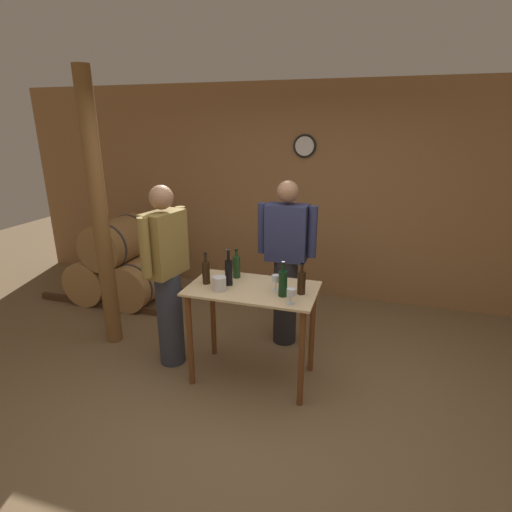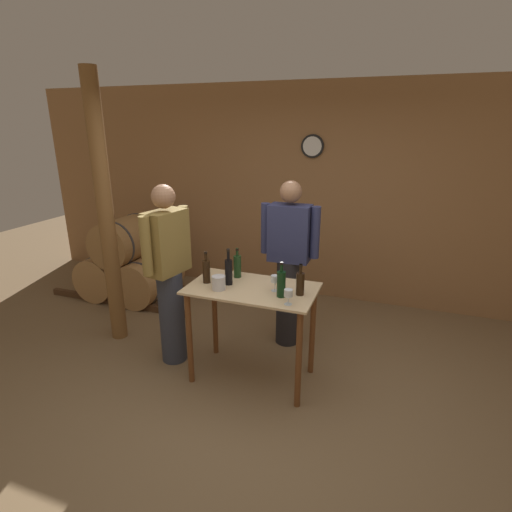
# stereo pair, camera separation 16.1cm
# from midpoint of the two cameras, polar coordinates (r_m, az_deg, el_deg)

# --- Properties ---
(ground_plane) EXTENTS (14.00, 14.00, 0.00)m
(ground_plane) POSITION_cam_midpoint_polar(r_m,az_deg,el_deg) (3.47, 0.66, -21.09)
(ground_plane) COLOR brown
(back_wall) EXTENTS (8.40, 0.08, 2.70)m
(back_wall) POSITION_cam_midpoint_polar(r_m,az_deg,el_deg) (5.17, 10.02, 8.60)
(back_wall) COLOR #996B42
(back_wall) RESTS_ON ground_plane
(barrel_rack) EXTENTS (2.02, 0.83, 1.08)m
(barrel_rack) POSITION_cam_midpoint_polar(r_m,az_deg,el_deg) (5.50, -16.85, -1.11)
(barrel_rack) COLOR #4C331E
(barrel_rack) RESTS_ON ground_plane
(tasting_table) EXTENTS (1.09, 0.63, 0.88)m
(tasting_table) POSITION_cam_midpoint_polar(r_m,az_deg,el_deg) (3.47, 0.77, -7.26)
(tasting_table) COLOR #D1B284
(tasting_table) RESTS_ON ground_plane
(wooden_post) EXTENTS (0.16, 0.16, 2.70)m
(wooden_post) POSITION_cam_midpoint_polar(r_m,az_deg,el_deg) (4.20, -19.66, 5.58)
(wooden_post) COLOR brown
(wooden_post) RESTS_ON ground_plane
(wine_bottle_far_left) EXTENTS (0.07, 0.07, 0.29)m
(wine_bottle_far_left) POSITION_cam_midpoint_polar(r_m,az_deg,el_deg) (3.48, -5.79, -2.09)
(wine_bottle_far_left) COLOR black
(wine_bottle_far_left) RESTS_ON tasting_table
(wine_bottle_left) EXTENTS (0.07, 0.07, 0.32)m
(wine_bottle_left) POSITION_cam_midpoint_polar(r_m,az_deg,el_deg) (3.42, -2.59, -2.16)
(wine_bottle_left) COLOR black
(wine_bottle_left) RESTS_ON tasting_table
(wine_bottle_center) EXTENTS (0.07, 0.07, 0.27)m
(wine_bottle_center) POSITION_cam_midpoint_polar(r_m,az_deg,el_deg) (3.58, -1.40, -1.41)
(wine_bottle_center) COLOR #193819
(wine_bottle_center) RESTS_ON tasting_table
(wine_bottle_right) EXTENTS (0.07, 0.07, 0.29)m
(wine_bottle_right) POSITION_cam_midpoint_polar(r_m,az_deg,el_deg) (3.19, 5.08, -3.91)
(wine_bottle_right) COLOR black
(wine_bottle_right) RESTS_ON tasting_table
(wine_bottle_far_right) EXTENTS (0.07, 0.07, 0.26)m
(wine_bottle_far_right) POSITION_cam_midpoint_polar(r_m,az_deg,el_deg) (3.25, 7.76, -3.85)
(wine_bottle_far_right) COLOR black
(wine_bottle_far_right) RESTS_ON tasting_table
(wine_glass_near_left) EXTENTS (0.07, 0.07, 0.14)m
(wine_glass_near_left) POSITION_cam_midpoint_polar(r_m,az_deg,el_deg) (3.30, 4.13, -3.37)
(wine_glass_near_left) COLOR silver
(wine_glass_near_left) RESTS_ON tasting_table
(wine_glass_near_center) EXTENTS (0.07, 0.07, 0.12)m
(wine_glass_near_center) POSITION_cam_midpoint_polar(r_m,az_deg,el_deg) (3.07, 6.15, -5.38)
(wine_glass_near_center) COLOR silver
(wine_glass_near_center) RESTS_ON tasting_table
(ice_bucket) EXTENTS (0.11, 0.11, 0.12)m
(ice_bucket) POSITION_cam_midpoint_polar(r_m,az_deg,el_deg) (3.34, -3.99, -3.85)
(ice_bucket) COLOR silver
(ice_bucket) RESTS_ON tasting_table
(person_host) EXTENTS (0.29, 0.58, 1.71)m
(person_host) POSITION_cam_midpoint_polar(r_m,az_deg,el_deg) (3.73, -11.15, -2.34)
(person_host) COLOR #333847
(person_host) RESTS_ON ground_plane
(person_visitor_with_scarf) EXTENTS (0.59, 0.24, 1.70)m
(person_visitor_with_scarf) POSITION_cam_midpoint_polar(r_m,az_deg,el_deg) (3.99, 5.88, -0.77)
(person_visitor_with_scarf) COLOR #232328
(person_visitor_with_scarf) RESTS_ON ground_plane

